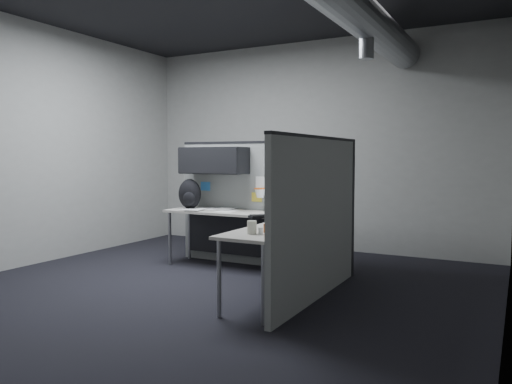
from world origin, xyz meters
The scene contains 12 objects.
room centered at (0.56, 0.00, 2.10)m, with size 5.62×5.62×3.22m.
partition_back centered at (-0.25, 1.23, 1.00)m, with size 2.44×0.42×1.63m.
partition_right centered at (1.10, 0.22, 0.82)m, with size 0.07×2.23×1.63m.
desk centered at (0.15, 0.70, 0.61)m, with size 2.31×2.11×0.73m.
monitor centered at (0.67, 1.02, 1.00)m, with size 0.60×0.60×0.52m.
keyboard centered at (0.34, 0.62, 0.75)m, with size 0.40×0.42×0.04m.
mouse centered at (0.71, 0.36, 0.75)m, with size 0.28×0.28×0.05m.
phone centered at (0.83, -0.10, 0.77)m, with size 0.27×0.28×0.10m.
bottles centered at (0.86, -0.46, 0.76)m, with size 0.15×0.16×0.08m.
cup centered at (0.76, -0.54, 0.79)m, with size 0.09×0.09×0.12m, color beige.
papers centered at (-0.70, 1.00, 0.74)m, with size 0.81×0.63×0.02m.
backpack centered at (-1.01, 0.97, 0.92)m, with size 0.37×0.33×0.40m.
Camera 1 is at (2.89, -4.45, 1.42)m, focal length 35.00 mm.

